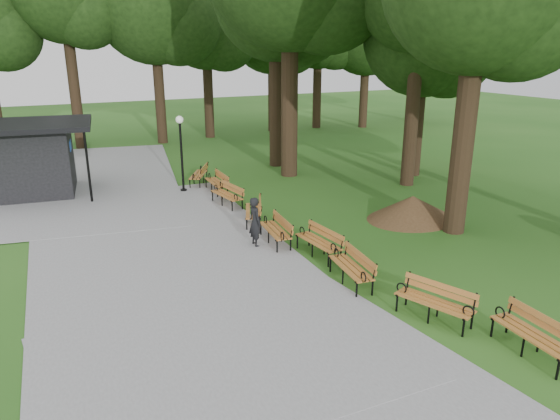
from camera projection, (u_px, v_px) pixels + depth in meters
name	position (u px, v px, depth m)	size (l,w,h in m)	color
ground	(330.00, 274.00, 14.17)	(100.00, 100.00, 0.00)	#275C1A
path	(160.00, 260.00, 15.05)	(12.00, 38.00, 0.06)	gray
person	(255.00, 222.00, 15.93)	(0.58, 0.38, 1.60)	black
kiosk	(24.00, 159.00, 21.32)	(4.89, 4.25, 3.06)	black
lamp_post	(181.00, 138.00, 21.53)	(0.32, 0.32, 3.27)	black
dirt_mound	(412.00, 208.00, 18.56)	(2.83, 2.83, 0.88)	#47301C
bench_0	(532.00, 335.00, 10.36)	(1.90, 0.64, 0.88)	#B46A29
bench_1	(434.00, 303.00, 11.68)	(1.90, 0.64, 0.88)	#B46A29
bench_2	(351.00, 268.00, 13.52)	(1.90, 0.64, 0.88)	#B46A29
bench_3	(318.00, 242.00, 15.29)	(1.90, 0.64, 0.88)	#B46A29
bench_4	(275.00, 230.00, 16.25)	(1.90, 0.64, 0.88)	#B46A29
bench_5	(253.00, 211.00, 18.16)	(1.90, 0.64, 0.88)	#B46A29
bench_6	(227.00, 195.00, 20.10)	(1.90, 0.64, 0.88)	#B46A29
bench_7	(216.00, 183.00, 21.96)	(1.90, 0.64, 0.88)	#B46A29
bench_8	(198.00, 175.00, 23.30)	(1.90, 0.64, 0.88)	#B46A29
lawn_tree_5	(425.00, 35.00, 23.10)	(5.57, 5.57, 9.32)	black
tree_backdrop	(239.00, 11.00, 34.08)	(37.92, 9.37, 16.58)	black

